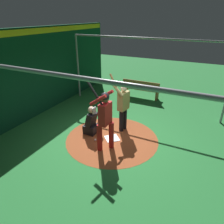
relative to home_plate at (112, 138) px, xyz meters
The scene contains 11 objects.
ground_plane 0.01m from the home_plate, ahead, with size 26.91×26.91×0.00m, color #287A38.
dirt_circle 0.01m from the home_plate, ahead, with size 2.94×2.94×0.01m, color #9E4C28.
home_plate is the anchor object (origin of this frame).
batter 1.21m from the home_plate, 84.35° to the right, with size 0.68×0.49×2.11m.
catcher 0.84m from the home_plate, behind, with size 0.58×0.40×0.98m.
visitor 1.14m from the home_plate, 84.24° to the left, with size 0.59×0.51×1.97m.
back_wall 3.86m from the home_plate, behind, with size 0.23×10.91×3.24m.
cage_frame 2.05m from the home_plate, ahead, with size 6.31×5.58×2.86m.
bench 3.90m from the home_plate, 95.50° to the left, with size 1.78×0.36×0.85m.
baseball_0 0.38m from the home_plate, 118.67° to the left, with size 0.07×0.07×0.07m, color white.
baseball_1 0.55m from the home_plate, 138.38° to the right, with size 0.07×0.07×0.07m, color white.
Camera 1 is at (2.48, -5.02, 3.62)m, focal length 32.87 mm.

